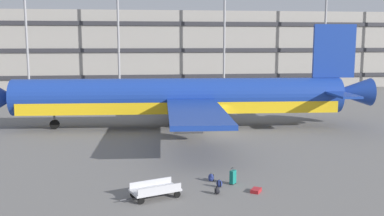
# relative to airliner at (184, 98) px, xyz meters

# --- Properties ---
(ground_plane) EXTENTS (600.00, 600.00, 0.00)m
(ground_plane) POSITION_rel_airliner_xyz_m (2.75, -3.30, -2.92)
(ground_plane) COLOR slate
(terminal_structure) EXTENTS (141.62, 17.79, 13.57)m
(terminal_structure) POSITION_rel_airliner_xyz_m (2.75, 43.46, 3.87)
(terminal_structure) COLOR gray
(terminal_structure) RESTS_ON ground_plane
(airliner) EXTENTS (37.16, 30.06, 9.96)m
(airliner) POSITION_rel_airliner_xyz_m (0.00, 0.00, 0.00)
(airliner) COLOR navy
(airliner) RESTS_ON ground_plane
(light_mast_center_left) EXTENTS (1.80, 0.50, 25.83)m
(light_mast_center_left) POSITION_rel_airliner_xyz_m (-7.28, 29.63, 11.74)
(light_mast_center_left) COLOR gray
(light_mast_center_left) RESTS_ON ground_plane
(light_mast_center_right) EXTENTS (1.80, 0.50, 25.57)m
(light_mast_center_right) POSITION_rel_airliner_xyz_m (9.75, 29.63, 11.61)
(light_mast_center_right) COLOR gray
(light_mast_center_right) RESTS_ON ground_plane
(light_mast_right) EXTENTS (1.80, 0.50, 25.87)m
(light_mast_right) POSITION_rel_airliner_xyz_m (26.85, 29.63, 11.76)
(light_mast_right) COLOR gray
(light_mast_right) RESTS_ON ground_plane
(suitcase_navy) EXTENTS (0.45, 0.46, 0.98)m
(suitcase_navy) POSITION_rel_airliner_xyz_m (1.08, -17.72, -2.47)
(suitcase_navy) COLOR #147266
(suitcase_navy) RESTS_ON ground_plane
(suitcase_teal) EXTENTS (0.76, 0.84, 0.20)m
(suitcase_teal) POSITION_rel_airliner_xyz_m (2.07, -19.26, -2.82)
(suitcase_teal) COLOR #B21E23
(suitcase_teal) RESTS_ON ground_plane
(backpack_red) EXTENTS (0.43, 0.41, 0.52)m
(backpack_red) POSITION_rel_airliner_xyz_m (-0.12, -17.06, -2.69)
(backpack_red) COLOR navy
(backpack_red) RESTS_ON ground_plane
(backpack_black) EXTENTS (0.38, 0.41, 0.48)m
(backpack_black) POSITION_rel_airliner_xyz_m (-0.14, -19.34, -2.71)
(backpack_black) COLOR black
(backpack_black) RESTS_ON ground_plane
(backpack_orange) EXTENTS (0.40, 0.34, 0.49)m
(backpack_orange) POSITION_rel_airliner_xyz_m (0.19, -18.16, -2.70)
(backpack_orange) COLOR navy
(backpack_orange) RESTS_ON ground_plane
(baggage_cart) EXTENTS (3.32, 2.14, 0.82)m
(baggage_cart) POSITION_rel_airliner_xyz_m (-3.55, -19.44, -2.49)
(baggage_cart) COLOR #B7B7BC
(baggage_cart) RESTS_ON ground_plane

